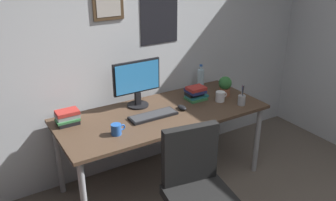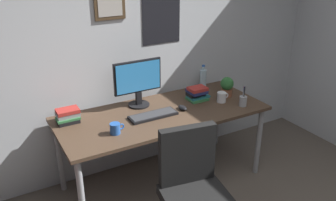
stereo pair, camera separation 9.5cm
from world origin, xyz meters
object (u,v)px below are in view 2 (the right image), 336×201
object	(u,v)px
computer_mouse	(183,108)
coffee_mug_near	(115,128)
keyboard	(153,115)
office_chair	(193,187)
water_bottle	(203,79)
book_stack_left	(68,116)
pen_cup	(243,100)
monitor	(138,81)
potted_plant	(227,86)
coffee_mug_far	(222,97)
book_stack_right	(197,93)

from	to	relation	value
computer_mouse	coffee_mug_near	xyz separation A→B (m)	(-0.70, -0.13, 0.03)
keyboard	office_chair	bearing A→B (deg)	-95.85
water_bottle	book_stack_left	world-z (taller)	water_bottle
pen_cup	monitor	bearing A→B (deg)	149.85
water_bottle	book_stack_left	bearing A→B (deg)	-176.31
keyboard	computer_mouse	distance (m)	0.30
coffee_mug_near	computer_mouse	bearing A→B (deg)	10.15
office_chair	pen_cup	distance (m)	1.11
coffee_mug_near	pen_cup	distance (m)	1.24
potted_plant	book_stack_left	world-z (taller)	potted_plant
computer_mouse	book_stack_left	world-z (taller)	book_stack_left
office_chair	coffee_mug_far	size ratio (longest dim) A/B	7.61
potted_plant	book_stack_left	xyz separation A→B (m)	(-1.52, 0.20, -0.05)
monitor	computer_mouse	xyz separation A→B (m)	(0.31, -0.28, -0.22)
coffee_mug_near	potted_plant	distance (m)	1.27
monitor	coffee_mug_near	xyz separation A→B (m)	(-0.39, -0.41, -0.19)
water_bottle	book_stack_right	world-z (taller)	water_bottle
keyboard	coffee_mug_near	xyz separation A→B (m)	(-0.40, -0.13, 0.03)
water_bottle	coffee_mug_far	size ratio (longest dim) A/B	2.02
keyboard	potted_plant	bearing A→B (deg)	4.17
coffee_mug_far	monitor	bearing A→B (deg)	156.49
coffee_mug_far	office_chair	bearing A→B (deg)	-137.09
coffee_mug_far	potted_plant	bearing A→B (deg)	35.89
book_stack_right	office_chair	bearing A→B (deg)	-124.58
keyboard	potted_plant	xyz separation A→B (m)	(0.85, 0.06, 0.09)
monitor	coffee_mug_far	world-z (taller)	monitor
coffee_mug_near	book_stack_left	size ratio (longest dim) A/B	0.61
computer_mouse	pen_cup	size ratio (longest dim) A/B	0.55
coffee_mug_near	water_bottle	bearing A→B (deg)	22.42
book_stack_left	coffee_mug_far	bearing A→B (deg)	-11.96
office_chair	book_stack_right	xyz separation A→B (m)	(0.62, 0.91, 0.28)
water_bottle	potted_plant	distance (m)	0.30
book_stack_left	coffee_mug_near	bearing A→B (deg)	-54.93
coffee_mug_far	pen_cup	world-z (taller)	pen_cup
monitor	book_stack_left	xyz separation A→B (m)	(-0.67, -0.02, -0.18)
computer_mouse	coffee_mug_far	size ratio (longest dim) A/B	0.88
office_chair	book_stack_left	world-z (taller)	office_chair
coffee_mug_near	book_stack_right	distance (m)	0.98
coffee_mug_far	potted_plant	xyz separation A→B (m)	(0.13, 0.09, 0.06)
computer_mouse	coffee_mug_far	bearing A→B (deg)	-4.35
office_chair	coffee_mug_far	xyz separation A→B (m)	(0.80, 0.74, 0.26)
office_chair	book_stack_right	bearing A→B (deg)	55.42
water_bottle	book_stack_right	bearing A→B (deg)	-134.67
keyboard	book_stack_right	xyz separation A→B (m)	(0.54, 0.13, 0.05)
office_chair	book_stack_left	xyz separation A→B (m)	(-0.59, 1.04, 0.27)
pen_cup	book_stack_right	distance (m)	0.44
coffee_mug_near	pen_cup	world-z (taller)	pen_cup
monitor	office_chair	bearing A→B (deg)	-93.91
pen_cup	potted_plant	bearing A→B (deg)	86.58
office_chair	book_stack_right	size ratio (longest dim) A/B	4.51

